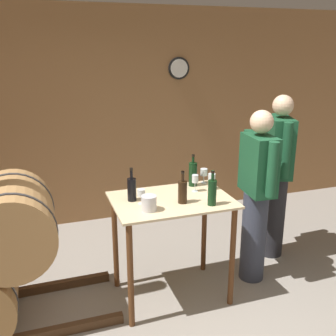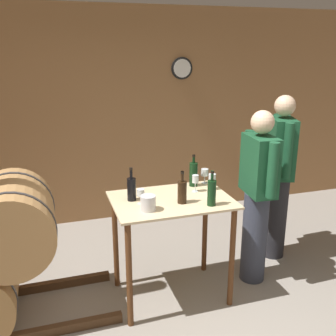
{
  "view_description": "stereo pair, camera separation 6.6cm",
  "coord_description": "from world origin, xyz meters",
  "views": [
    {
      "loc": [
        -1.04,
        -2.17,
        2.21
      ],
      "look_at": [
        0.01,
        0.91,
        1.2
      ],
      "focal_mm": 42.0,
      "sensor_mm": 36.0,
      "label": 1
    },
    {
      "loc": [
        -0.98,
        -2.19,
        2.21
      ],
      "look_at": [
        0.01,
        0.91,
        1.2
      ],
      "focal_mm": 42.0,
      "sensor_mm": 36.0,
      "label": 2
    }
  ],
  "objects": [
    {
      "name": "ice_bucket",
      "position": [
        -0.25,
        0.63,
        1.02
      ],
      "size": [
        0.12,
        0.12,
        0.12
      ],
      "color": "silver",
      "rests_on": "tasting_table"
    },
    {
      "name": "wine_glass_near_center",
      "position": [
        0.27,
        0.92,
        1.07
      ],
      "size": [
        0.06,
        0.06,
        0.16
      ],
      "color": "silver",
      "rests_on": "tasting_table"
    },
    {
      "name": "wine_bottle_right",
      "position": [
        0.31,
        1.06,
        1.07
      ],
      "size": [
        0.08,
        0.08,
        0.3
      ],
      "color": "black",
      "rests_on": "tasting_table"
    },
    {
      "name": "tasting_table",
      "position": [
        0.01,
        0.81,
        0.76
      ],
      "size": [
        1.02,
        0.72,
        0.95
      ],
      "color": "beige",
      "rests_on": "ground_plane"
    },
    {
      "name": "wine_bottle_far_left",
      "position": [
        -0.33,
        0.88,
        1.06
      ],
      "size": [
        0.08,
        0.08,
        0.29
      ],
      "color": "black",
      "rests_on": "tasting_table"
    },
    {
      "name": "person_visitor_with_scarf",
      "position": [
        1.3,
        1.17,
        0.93
      ],
      "size": [
        0.34,
        0.56,
        1.76
      ],
      "color": "#232328",
      "rests_on": "ground_plane"
    },
    {
      "name": "wine_glass_far_side",
      "position": [
        0.44,
        1.11,
        1.06
      ],
      "size": [
        0.07,
        0.07,
        0.14
      ],
      "color": "silver",
      "rests_on": "tasting_table"
    },
    {
      "name": "person_host",
      "position": [
        0.85,
        0.82,
        0.89
      ],
      "size": [
        0.25,
        0.59,
        1.68
      ],
      "color": "#333847",
      "rests_on": "ground_plane"
    },
    {
      "name": "wine_bottle_left",
      "position": [
        0.06,
        0.7,
        1.06
      ],
      "size": [
        0.08,
        0.08,
        0.28
      ],
      "color": "black",
      "rests_on": "tasting_table"
    },
    {
      "name": "back_wall",
      "position": [
        0.0,
        2.72,
        1.35
      ],
      "size": [
        8.4,
        0.08,
        2.7
      ],
      "color": "#996B42",
      "rests_on": "ground_plane"
    },
    {
      "name": "wine_glass_near_left",
      "position": [
        -0.27,
        0.79,
        1.05
      ],
      "size": [
        0.07,
        0.07,
        0.13
      ],
      "color": "silver",
      "rests_on": "tasting_table"
    },
    {
      "name": "wine_bottle_center",
      "position": [
        0.28,
        0.58,
        1.07
      ],
      "size": [
        0.07,
        0.07,
        0.3
      ],
      "color": "black",
      "rests_on": "tasting_table"
    },
    {
      "name": "wine_glass_near_right",
      "position": [
        0.43,
        0.92,
        1.06
      ],
      "size": [
        0.07,
        0.07,
        0.15
      ],
      "color": "silver",
      "rests_on": "tasting_table"
    }
  ]
}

